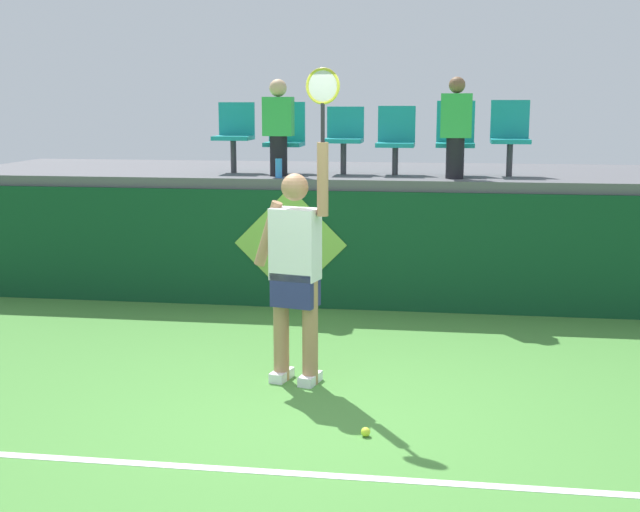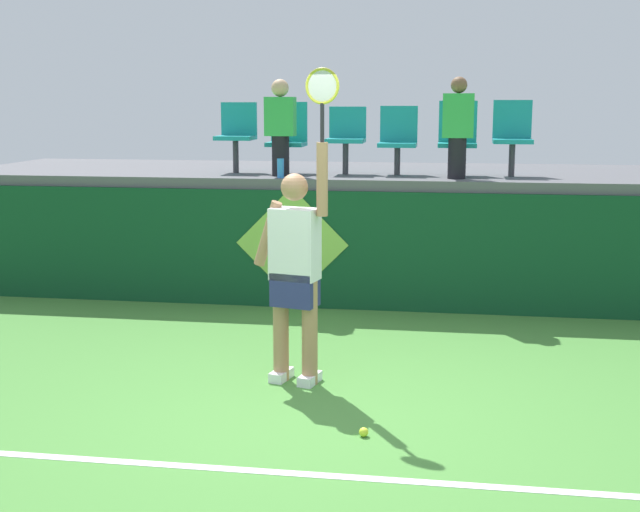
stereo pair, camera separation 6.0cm
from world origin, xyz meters
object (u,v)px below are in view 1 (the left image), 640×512
object	(u,v)px
stadium_chair_3	(396,138)
spectator_1	(456,126)
stadium_chair_0	(235,132)
tennis_player	(296,267)
water_bottle	(279,168)
stadium_chair_4	(455,136)
stadium_chair_5	(510,134)
stadium_chair_1	(285,136)
stadium_chair_2	(344,136)
spectator_0	(278,125)
tennis_ball	(366,432)

from	to	relation	value
stadium_chair_3	spectator_1	xyz separation A→B (m)	(0.69, -0.46, 0.15)
stadium_chair_0	tennis_player	bearing A→B (deg)	-68.35
stadium_chair_3	spectator_1	size ratio (longest dim) A/B	0.71
water_bottle	stadium_chair_4	bearing A→B (deg)	18.71
stadium_chair_3	stadium_chair_5	world-z (taller)	stadium_chair_5
stadium_chair_1	stadium_chair_4	xyz separation A→B (m)	(2.01, 0.00, 0.01)
stadium_chair_1	stadium_chair_4	size ratio (longest dim) A/B	0.98
water_bottle	stadium_chair_2	world-z (taller)	stadium_chair_2
spectator_0	stadium_chair_2	bearing A→B (deg)	29.87
tennis_player	tennis_ball	bearing A→B (deg)	-57.94
stadium_chair_0	stadium_chair_3	size ratio (longest dim) A/B	1.05
stadium_chair_3	stadium_chair_4	size ratio (longest dim) A/B	0.93
tennis_player	water_bottle	bearing A→B (deg)	103.94
spectator_1	stadium_chair_2	bearing A→B (deg)	160.86
tennis_ball	stadium_chair_2	size ratio (longest dim) A/B	0.08
water_bottle	spectator_1	size ratio (longest dim) A/B	0.19
water_bottle	tennis_player	bearing A→B (deg)	-76.06
water_bottle	stadium_chair_0	world-z (taller)	stadium_chair_0
spectator_1	tennis_player	bearing A→B (deg)	-113.47
water_bottle	spectator_1	world-z (taller)	spectator_1
stadium_chair_4	tennis_ball	bearing A→B (deg)	-97.58
stadium_chair_0	stadium_chair_2	xyz separation A→B (m)	(1.33, -0.00, -0.03)
tennis_player	stadium_chair_2	xyz separation A→B (m)	(-0.02, 3.39, 0.92)
tennis_ball	stadium_chair_1	size ratio (longest dim) A/B	0.08
water_bottle	stadium_chair_1	world-z (taller)	stadium_chair_1
tennis_player	spectator_0	distance (m)	3.24
water_bottle	stadium_chair_3	world-z (taller)	stadium_chair_3
stadium_chair_3	spectator_1	bearing A→B (deg)	-33.62
tennis_ball	stadium_chair_3	xyz separation A→B (m)	(-0.09, 4.48, 1.84)
spectator_0	spectator_1	size ratio (longest dim) A/B	0.98
stadium_chair_5	spectator_0	world-z (taller)	spectator_0
tennis_ball	stadium_chair_2	bearing A→B (deg)	98.86
stadium_chair_4	spectator_0	bearing A→B (deg)	-168.15
tennis_ball	water_bottle	size ratio (longest dim) A/B	0.31
stadium_chair_2	tennis_player	bearing A→B (deg)	-89.70
stadium_chair_2	stadium_chair_4	distance (m)	1.30
tennis_player	stadium_chair_4	distance (m)	3.75
water_bottle	stadium_chair_2	bearing A→B (deg)	44.47
stadium_chair_4	stadium_chair_5	distance (m)	0.62
water_bottle	spectator_0	bearing A→B (deg)	101.15
stadium_chair_1	stadium_chair_5	distance (m)	2.63
spectator_1	stadium_chair_1	bearing A→B (deg)	167.03
stadium_chair_0	stadium_chair_1	world-z (taller)	stadium_chair_1
stadium_chair_4	stadium_chair_1	bearing A→B (deg)	-179.98
stadium_chair_1	spectator_0	size ratio (longest dim) A/B	0.77
stadium_chair_4	spectator_0	distance (m)	2.05
tennis_player	water_bottle	distance (m)	2.88
stadium_chair_1	spectator_0	world-z (taller)	spectator_0
stadium_chair_5	spectator_0	size ratio (longest dim) A/B	0.79
stadium_chair_2	stadium_chair_5	distance (m)	1.92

